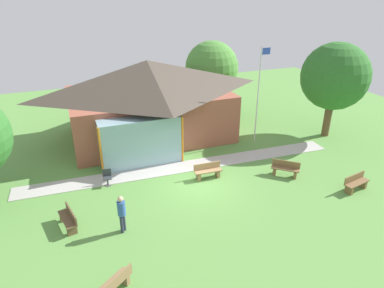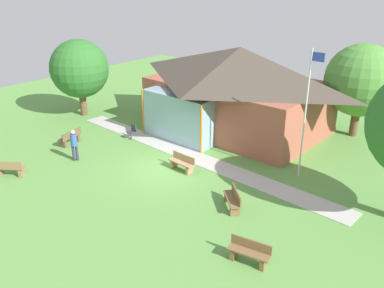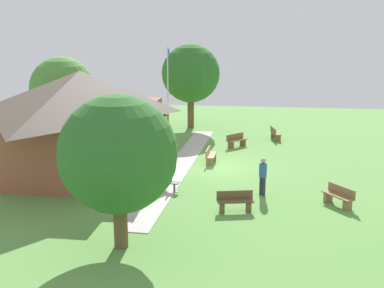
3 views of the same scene
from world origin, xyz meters
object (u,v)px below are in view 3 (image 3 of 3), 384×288
at_px(bench_lawn_far_right, 275,134).
at_px(patio_chair_west, 173,183).
at_px(bench_mid_left, 235,202).
at_px(tree_behind_pavilion_right, 62,89).
at_px(flagpole, 168,91).
at_px(bench_mid_right, 236,141).
at_px(tree_east_hedge, 191,74).
at_px(pavilion, 84,117).
at_px(tree_west_hedge, 118,154).
at_px(visitor_strolling_lawn, 263,173).
at_px(bench_rear_near_path, 210,156).
at_px(bench_front_left, 339,197).

distance_m(bench_lawn_far_right, patio_chair_west, 12.75).
bearing_deg(bench_lawn_far_right, bench_mid_left, -19.57).
distance_m(bench_mid_left, tree_behind_pavilion_right, 17.37).
height_order(flagpole, patio_chair_west, flagpole).
bearing_deg(bench_mid_right, bench_mid_left, 43.50).
relative_size(bench_mid_left, tree_east_hedge, 0.25).
bearing_deg(tree_behind_pavilion_right, pavilion, -148.65).
bearing_deg(bench_mid_left, tree_behind_pavilion_right, -57.54).
bearing_deg(tree_west_hedge, tree_east_hedge, 1.46).
bearing_deg(visitor_strolling_lawn, tree_west_hedge, -87.69).
relative_size(flagpole, bench_lawn_far_right, 4.03).
height_order(bench_mid_left, tree_west_hedge, tree_west_hedge).
height_order(flagpole, tree_behind_pavilion_right, flagpole).
bearing_deg(pavilion, bench_mid_left, -124.37).
distance_m(bench_rear_near_path, bench_mid_left, 7.44).
xyz_separation_m(bench_mid_right, tree_behind_pavilion_right, (0.67, 11.74, 3.05)).
relative_size(flagpole, bench_front_left, 4.27).
distance_m(visitor_strolling_lawn, tree_west_hedge, 8.01).
xyz_separation_m(pavilion, bench_lawn_far_right, (8.02, -10.48, -2.28)).
distance_m(pavilion, tree_west_hedge, 10.74).
xyz_separation_m(bench_mid_right, tree_east_hedge, (5.89, 3.77, 3.72)).
height_order(pavilion, flagpole, flagpole).
relative_size(bench_rear_near_path, visitor_strolling_lawn, 0.87).
bearing_deg(bench_mid_right, visitor_strolling_lawn, 50.92).
bearing_deg(bench_mid_left, tree_west_hedge, 33.19).
height_order(pavilion, bench_front_left, pavilion).
distance_m(flagpole, patio_chair_west, 10.64).
height_order(flagpole, bench_mid_left, flagpole).
bearing_deg(tree_east_hedge, patio_chair_west, -175.14).
height_order(bench_front_left, visitor_strolling_lawn, visitor_strolling_lawn).
relative_size(bench_rear_near_path, tree_behind_pavilion_right, 0.27).
bearing_deg(visitor_strolling_lawn, bench_mid_left, -76.62).
bearing_deg(visitor_strolling_lawn, patio_chair_west, -137.95).
distance_m(flagpole, visitor_strolling_lawn, 11.91).
bearing_deg(pavilion, patio_chair_west, -124.08).
distance_m(bench_rear_near_path, patio_chair_west, 5.31).
xyz_separation_m(visitor_strolling_lawn, tree_west_hedge, (-5.99, 4.81, 2.24)).
relative_size(bench_rear_near_path, bench_front_left, 1.03).
relative_size(pavilion, bench_lawn_far_right, 7.24).
bearing_deg(bench_front_left, bench_lawn_far_right, -26.20).
height_order(bench_lawn_far_right, tree_behind_pavilion_right, tree_behind_pavilion_right).
xyz_separation_m(flagpole, bench_mid_left, (-12.05, -5.02, -3.03)).
relative_size(tree_east_hedge, tree_behind_pavilion_right, 1.13).
bearing_deg(tree_west_hedge, pavilion, 26.14).
bearing_deg(visitor_strolling_lawn, bench_mid_right, 140.85).
bearing_deg(tree_west_hedge, bench_rear_near_path, -10.03).
bearing_deg(bench_rear_near_path, tree_east_hedge, -163.50).
bearing_deg(bench_front_left, tree_east_hedge, -8.20).
xyz_separation_m(bench_mid_right, bench_lawn_far_right, (2.48, -2.52, 0.00)).
xyz_separation_m(bench_mid_left, tree_west_hedge, (-3.87, 3.70, 2.86)).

